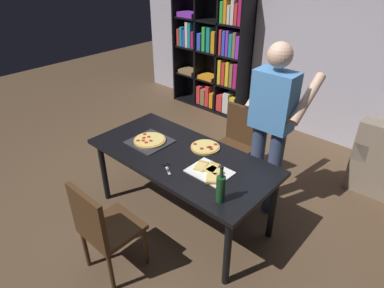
{
  "coord_description": "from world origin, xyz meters",
  "views": [
    {
      "loc": [
        1.8,
        -1.86,
        2.39
      ],
      "look_at": [
        0.0,
        0.15,
        0.8
      ],
      "focal_mm": 30.74,
      "sensor_mm": 36.0,
      "label": 1
    }
  ],
  "objects_px": {
    "dining_table": "(181,161)",
    "pepperoni_pizza_on_tray": "(150,141)",
    "chair_far_side": "(236,140)",
    "chair_near_camera": "(102,226)",
    "person_serving_pizza": "(272,123)",
    "kitchen_scissors": "(166,166)",
    "second_pizza_plain": "(205,147)",
    "bookshelf": "(214,54)",
    "wine_bottle": "(221,188)"
  },
  "relations": [
    {
      "from": "chair_near_camera",
      "to": "bookshelf",
      "type": "height_order",
      "value": "bookshelf"
    },
    {
      "from": "bookshelf",
      "to": "pepperoni_pizza_on_tray",
      "type": "xyz_separation_m",
      "value": [
        1.1,
        -2.41,
        -0.17
      ]
    },
    {
      "from": "pepperoni_pizza_on_tray",
      "to": "bookshelf",
      "type": "bearing_deg",
      "value": 114.59
    },
    {
      "from": "dining_table",
      "to": "person_serving_pizza",
      "type": "bearing_deg",
      "value": 53.29
    },
    {
      "from": "chair_far_side",
      "to": "pepperoni_pizza_on_tray",
      "type": "height_order",
      "value": "chair_far_side"
    },
    {
      "from": "second_pizza_plain",
      "to": "pepperoni_pizza_on_tray",
      "type": "bearing_deg",
      "value": -150.14
    },
    {
      "from": "kitchen_scissors",
      "to": "pepperoni_pizza_on_tray",
      "type": "bearing_deg",
      "value": 155.65
    },
    {
      "from": "chair_near_camera",
      "to": "person_serving_pizza",
      "type": "bearing_deg",
      "value": 72.16
    },
    {
      "from": "chair_near_camera",
      "to": "pepperoni_pizza_on_tray",
      "type": "distance_m",
      "value": 1.0
    },
    {
      "from": "person_serving_pizza",
      "to": "wine_bottle",
      "type": "distance_m",
      "value": 0.99
    },
    {
      "from": "kitchen_scissors",
      "to": "second_pizza_plain",
      "type": "height_order",
      "value": "second_pizza_plain"
    },
    {
      "from": "pepperoni_pizza_on_tray",
      "to": "kitchen_scissors",
      "type": "xyz_separation_m",
      "value": [
        0.44,
        -0.2,
        -0.01
      ]
    },
    {
      "from": "dining_table",
      "to": "second_pizza_plain",
      "type": "xyz_separation_m",
      "value": [
        0.09,
        0.24,
        0.08
      ]
    },
    {
      "from": "chair_far_side",
      "to": "person_serving_pizza",
      "type": "xyz_separation_m",
      "value": [
        0.52,
        -0.22,
        0.49
      ]
    },
    {
      "from": "person_serving_pizza",
      "to": "pepperoni_pizza_on_tray",
      "type": "xyz_separation_m",
      "value": [
        -0.91,
        -0.73,
        -0.23
      ]
    },
    {
      "from": "pepperoni_pizza_on_tray",
      "to": "second_pizza_plain",
      "type": "bearing_deg",
      "value": 29.86
    },
    {
      "from": "second_pizza_plain",
      "to": "bookshelf",
      "type": "bearing_deg",
      "value": 126.69
    },
    {
      "from": "pepperoni_pizza_on_tray",
      "to": "second_pizza_plain",
      "type": "height_order",
      "value": "pepperoni_pizza_on_tray"
    },
    {
      "from": "wine_bottle",
      "to": "chair_near_camera",
      "type": "bearing_deg",
      "value": -136.4
    },
    {
      "from": "person_serving_pizza",
      "to": "kitchen_scissors",
      "type": "bearing_deg",
      "value": -117.18
    },
    {
      "from": "person_serving_pizza",
      "to": "kitchen_scissors",
      "type": "distance_m",
      "value": 1.07
    },
    {
      "from": "dining_table",
      "to": "wine_bottle",
      "type": "bearing_deg",
      "value": -22.57
    },
    {
      "from": "dining_table",
      "to": "second_pizza_plain",
      "type": "bearing_deg",
      "value": 69.45
    },
    {
      "from": "person_serving_pizza",
      "to": "bookshelf",
      "type": "bearing_deg",
      "value": 140.25
    },
    {
      "from": "pepperoni_pizza_on_tray",
      "to": "kitchen_scissors",
      "type": "bearing_deg",
      "value": -24.35
    },
    {
      "from": "chair_near_camera",
      "to": "second_pizza_plain",
      "type": "xyz_separation_m",
      "value": [
        0.09,
        1.16,
        0.25
      ]
    },
    {
      "from": "dining_table",
      "to": "pepperoni_pizza_on_tray",
      "type": "relative_size",
      "value": 4.76
    },
    {
      "from": "bookshelf",
      "to": "pepperoni_pizza_on_tray",
      "type": "relative_size",
      "value": 5.16
    },
    {
      "from": "chair_far_side",
      "to": "bookshelf",
      "type": "bearing_deg",
      "value": 135.79
    },
    {
      "from": "kitchen_scissors",
      "to": "second_pizza_plain",
      "type": "bearing_deg",
      "value": 84.05
    },
    {
      "from": "pepperoni_pizza_on_tray",
      "to": "chair_near_camera",
      "type": "bearing_deg",
      "value": -65.75
    },
    {
      "from": "person_serving_pizza",
      "to": "second_pizza_plain",
      "type": "bearing_deg",
      "value": -133.29
    },
    {
      "from": "chair_near_camera",
      "to": "person_serving_pizza",
      "type": "height_order",
      "value": "person_serving_pizza"
    },
    {
      "from": "dining_table",
      "to": "pepperoni_pizza_on_tray",
      "type": "height_order",
      "value": "pepperoni_pizza_on_tray"
    },
    {
      "from": "kitchen_scissors",
      "to": "person_serving_pizza",
      "type": "bearing_deg",
      "value": 62.82
    },
    {
      "from": "bookshelf",
      "to": "second_pizza_plain",
      "type": "relative_size",
      "value": 6.92
    },
    {
      "from": "dining_table",
      "to": "person_serving_pizza",
      "type": "height_order",
      "value": "person_serving_pizza"
    },
    {
      "from": "pepperoni_pizza_on_tray",
      "to": "second_pizza_plain",
      "type": "relative_size",
      "value": 1.34
    },
    {
      "from": "dining_table",
      "to": "bookshelf",
      "type": "height_order",
      "value": "bookshelf"
    },
    {
      "from": "dining_table",
      "to": "kitchen_scissors",
      "type": "distance_m",
      "value": 0.25
    },
    {
      "from": "chair_far_side",
      "to": "second_pizza_plain",
      "type": "xyz_separation_m",
      "value": [
        0.09,
        -0.68,
        0.25
      ]
    },
    {
      "from": "dining_table",
      "to": "chair_far_side",
      "type": "bearing_deg",
      "value": 90.0
    },
    {
      "from": "wine_bottle",
      "to": "second_pizza_plain",
      "type": "distance_m",
      "value": 0.79
    },
    {
      "from": "chair_near_camera",
      "to": "kitchen_scissors",
      "type": "distance_m",
      "value": 0.72
    },
    {
      "from": "bookshelf",
      "to": "wine_bottle",
      "type": "height_order",
      "value": "bookshelf"
    },
    {
      "from": "dining_table",
      "to": "chair_near_camera",
      "type": "bearing_deg",
      "value": -90.0
    },
    {
      "from": "chair_near_camera",
      "to": "kitchen_scissors",
      "type": "bearing_deg",
      "value": 86.58
    },
    {
      "from": "bookshelf",
      "to": "kitchen_scissors",
      "type": "relative_size",
      "value": 10.18
    },
    {
      "from": "chair_far_side",
      "to": "wine_bottle",
      "type": "xyz_separation_m",
      "value": [
        0.67,
        -1.19,
        0.36
      ]
    },
    {
      "from": "person_serving_pizza",
      "to": "kitchen_scissors",
      "type": "relative_size",
      "value": 9.13
    }
  ]
}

